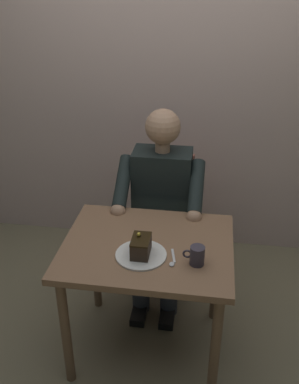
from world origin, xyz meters
The scene contains 9 objects.
ground_plane centered at (0.00, 0.00, 0.00)m, with size 14.00×14.00×0.00m, color #7B7156.
cafe_rear_panel centered at (0.00, -1.21, 1.50)m, with size 6.40×0.12×3.00m, color beige.
dining_table centered at (0.00, 0.00, 0.62)m, with size 0.87×0.70×0.72m.
chair centered at (0.00, -0.69, 0.49)m, with size 0.42×0.42×0.89m.
seated_person centered at (0.00, -0.52, 0.65)m, with size 0.53×0.58×1.25m.
dessert_plate centered at (0.02, 0.10, 0.73)m, with size 0.25×0.25×0.01m, color white.
cake_slice centered at (0.02, 0.10, 0.78)m, with size 0.09×0.14×0.11m.
coffee_cup centered at (-0.26, 0.13, 0.77)m, with size 0.11×0.07×0.10m.
dessert_spoon centered at (-0.14, 0.12, 0.73)m, with size 0.03×0.14×0.01m.
Camera 1 is at (-0.28, 1.81, 2.00)m, focal length 40.46 mm.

